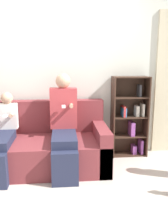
# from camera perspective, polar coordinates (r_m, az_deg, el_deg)

# --- Properties ---
(ground_plane) EXTENTS (14.00, 14.00, 0.00)m
(ground_plane) POSITION_cam_1_polar(r_m,az_deg,el_deg) (3.01, -8.72, -17.09)
(ground_plane) COLOR #BCB2A8
(back_wall) EXTENTS (10.00, 0.06, 2.55)m
(back_wall) POSITION_cam_1_polar(r_m,az_deg,el_deg) (3.69, -8.44, 9.03)
(back_wall) COLOR silver
(back_wall) RESTS_ON ground_plane
(couch) EXTENTS (2.09, 0.92, 0.90)m
(couch) POSITION_cam_1_polar(r_m,az_deg,el_deg) (3.43, -12.36, -8.16)
(couch) COLOR maroon
(couch) RESTS_ON ground_plane
(adult_seated) EXTENTS (0.38, 0.85, 1.30)m
(adult_seated) POSITION_cam_1_polar(r_m,az_deg,el_deg) (3.20, -4.85, -2.57)
(adult_seated) COLOR #232842
(adult_seated) RESTS_ON ground_plane
(child_seated) EXTENTS (0.26, 0.86, 1.04)m
(child_seated) POSITION_cam_1_polar(r_m,az_deg,el_deg) (3.26, -18.78, -5.42)
(child_seated) COLOR #232842
(child_seated) RESTS_ON ground_plane
(bookshelf) EXTENTS (0.55, 0.27, 1.24)m
(bookshelf) POSITION_cam_1_polar(r_m,az_deg,el_deg) (3.79, 10.95, -1.35)
(bookshelf) COLOR #3D281E
(bookshelf) RESTS_ON ground_plane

